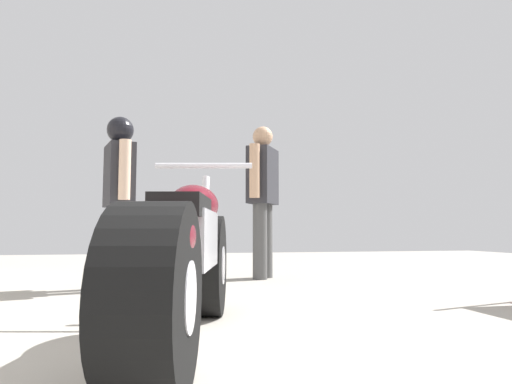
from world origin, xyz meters
The scene contains 4 objects.
ground_plane centered at (0.00, 3.11, 0.00)m, with size 15.97×15.97×0.00m, color #9E998E.
motorcycle_maroon_cruiser centered at (-0.57, 1.81, 0.40)m, with size 0.78×2.09×0.98m.
mechanic_in_blue centered at (0.49, 4.75, 1.00)m, with size 0.46×0.67×1.77m.
mechanic_with_helmet centered at (-1.07, 4.04, 0.98)m, with size 0.33×0.64×1.63m.
Camera 1 is at (-0.70, -0.43, 0.54)m, focal length 32.09 mm.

